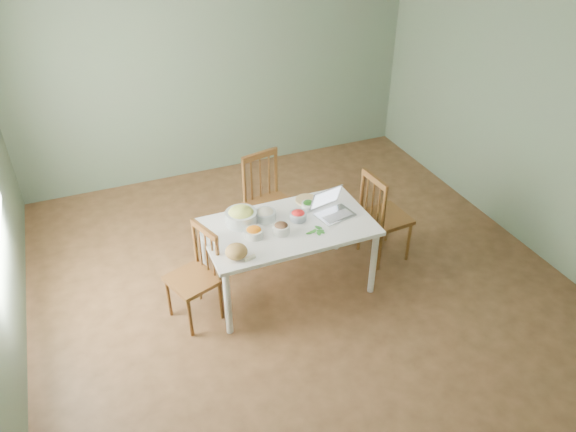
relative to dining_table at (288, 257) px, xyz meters
name	(u,v)px	position (x,y,z in m)	size (l,w,h in m)	color
floor	(297,278)	(0.12, 0.07, -0.36)	(5.00, 5.00, 0.00)	#402A18
wall_back	(217,68)	(0.12, 2.57, 0.99)	(5.00, 0.00, 2.70)	#5A6857
wall_front	(493,371)	(0.12, -2.43, 0.99)	(5.00, 0.00, 2.70)	#5A6857
wall_right	(527,113)	(2.62, 0.07, 0.99)	(0.00, 5.00, 2.70)	#5A6857
dining_table	(288,257)	(0.00, 0.00, 0.00)	(1.54, 0.86, 0.72)	white
chair_far	(271,204)	(0.10, 0.70, 0.15)	(0.45, 0.43, 1.02)	#3E1F0F
chair_left	(192,278)	(-0.93, -0.07, 0.09)	(0.40, 0.38, 0.91)	#3E1F0F
chair_right	(386,215)	(1.11, 0.09, 0.13)	(0.43, 0.41, 0.98)	#3E1F0F
bread_boule	(236,251)	(-0.57, -0.27, 0.42)	(0.19, 0.19, 0.12)	olive
butter_stick	(250,258)	(-0.48, -0.34, 0.37)	(0.10, 0.03, 0.03)	beige
bowl_squash	(241,216)	(-0.38, 0.19, 0.44)	(0.29, 0.29, 0.17)	#DBD060
bowl_carrot	(254,232)	(-0.34, -0.04, 0.41)	(0.16, 0.16, 0.09)	orange
bowl_onion	(265,214)	(-0.16, 0.17, 0.41)	(0.20, 0.20, 0.11)	white
bowl_mushroom	(281,228)	(-0.10, -0.09, 0.41)	(0.15, 0.15, 0.10)	black
bowl_redpep	(298,215)	(0.12, 0.05, 0.41)	(0.15, 0.15, 0.09)	red
bowl_broccoli	(308,205)	(0.28, 0.19, 0.40)	(0.13, 0.13, 0.08)	#154209
flatbread	(307,200)	(0.32, 0.31, 0.37)	(0.22, 0.22, 0.02)	tan
basil_bunch	(315,231)	(0.18, -0.19, 0.37)	(0.19, 0.19, 0.02)	#2A6D27
laptop	(336,205)	(0.47, -0.02, 0.47)	(0.33, 0.30, 0.22)	silver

